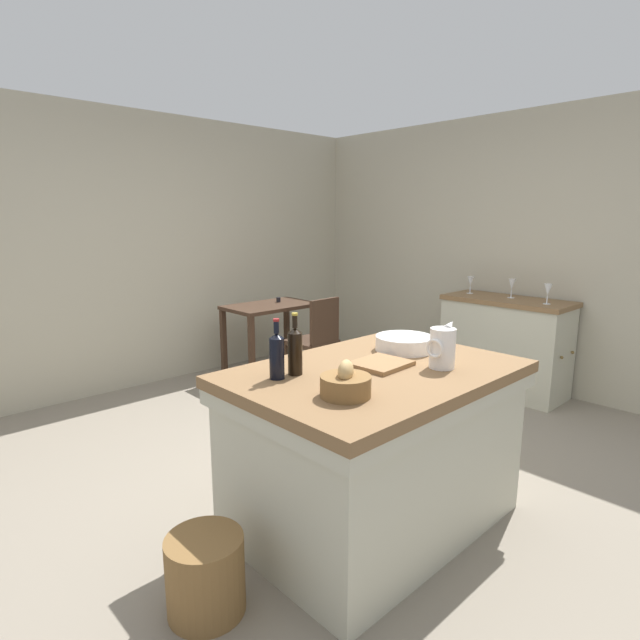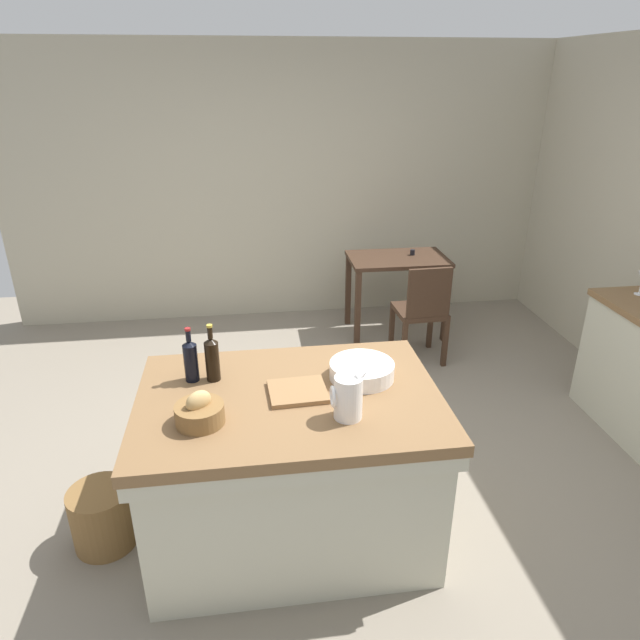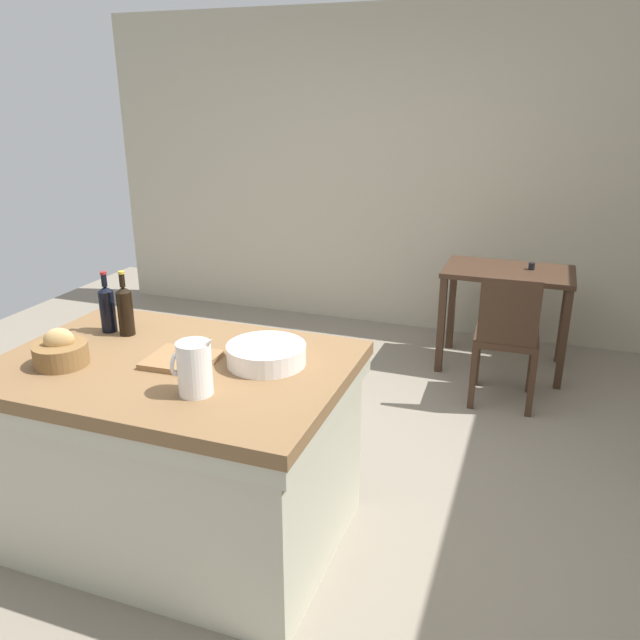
{
  "view_description": "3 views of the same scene",
  "coord_description": "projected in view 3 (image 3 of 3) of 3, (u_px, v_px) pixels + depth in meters",
  "views": [
    {
      "loc": [
        -2.17,
        -2.16,
        1.63
      ],
      "look_at": [
        0.13,
        0.28,
        0.95
      ],
      "focal_mm": 28.45,
      "sensor_mm": 36.0,
      "label": 1
    },
    {
      "loc": [
        -0.42,
        -2.9,
        2.32
      ],
      "look_at": [
        0.02,
        0.3,
        0.89
      ],
      "focal_mm": 31.52,
      "sensor_mm": 36.0,
      "label": 2
    },
    {
      "loc": [
        1.17,
        -2.63,
        1.95
      ],
      "look_at": [
        0.18,
        0.13,
        0.88
      ],
      "focal_mm": 35.31,
      "sensor_mm": 36.0,
      "label": 3
    }
  ],
  "objects": [
    {
      "name": "wine_bottle_amber",
      "position": [
        107.0,
        307.0,
        2.96
      ],
      "size": [
        0.07,
        0.07,
        0.29
      ],
      "color": "black",
      "rests_on": "island_table"
    },
    {
      "name": "ground_plane",
      "position": [
        281.0,
        479.0,
        3.36
      ],
      "size": [
        6.76,
        6.76,
        0.0
      ],
      "primitive_type": "plane",
      "color": "gray"
    },
    {
      "name": "writing_desk",
      "position": [
        507.0,
        286.0,
        4.53
      ],
      "size": [
        0.9,
        0.57,
        0.8
      ],
      "color": "#3D281C",
      "rests_on": "ground"
    },
    {
      "name": "wine_bottle_dark",
      "position": [
        125.0,
        309.0,
        2.92
      ],
      "size": [
        0.07,
        0.07,
        0.31
      ],
      "color": "black",
      "rests_on": "island_table"
    },
    {
      "name": "wicker_hamper",
      "position": [
        24.0,
        455.0,
        3.27
      ],
      "size": [
        0.33,
        0.33,
        0.34
      ],
      "primitive_type": "cylinder",
      "color": "brown",
      "rests_on": "ground"
    },
    {
      "name": "cutting_board",
      "position": [
        182.0,
        360.0,
        2.65
      ],
      "size": [
        0.29,
        0.26,
        0.02
      ],
      "primitive_type": "cube",
      "rotation": [
        0.0,
        0.0,
        0.05
      ],
      "color": "olive",
      "rests_on": "island_table"
    },
    {
      "name": "wash_bowl",
      "position": [
        266.0,
        354.0,
        2.63
      ],
      "size": [
        0.33,
        0.33,
        0.09
      ],
      "primitive_type": "cylinder",
      "color": "white",
      "rests_on": "island_table"
    },
    {
      "name": "island_table",
      "position": [
        179.0,
        444.0,
        2.8
      ],
      "size": [
        1.48,
        1.03,
        0.87
      ],
      "color": "brown",
      "rests_on": "ground"
    },
    {
      "name": "bread_basket",
      "position": [
        61.0,
        352.0,
        2.61
      ],
      "size": [
        0.22,
        0.22,
        0.16
      ],
      "color": "brown",
      "rests_on": "island_table"
    },
    {
      "name": "wooden_chair",
      "position": [
        507.0,
        336.0,
        4.01
      ],
      "size": [
        0.41,
        0.41,
        0.89
      ],
      "color": "#3D281C",
      "rests_on": "ground"
    },
    {
      "name": "wall_back",
      "position": [
        401.0,
        175.0,
        5.21
      ],
      "size": [
        5.32,
        0.12,
        2.6
      ],
      "primitive_type": "cube",
      "color": "#B2AA93",
      "rests_on": "ground"
    },
    {
      "name": "pitcher",
      "position": [
        195.0,
        368.0,
        2.34
      ],
      "size": [
        0.17,
        0.13,
        0.25
      ],
      "color": "white",
      "rests_on": "island_table"
    }
  ]
}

